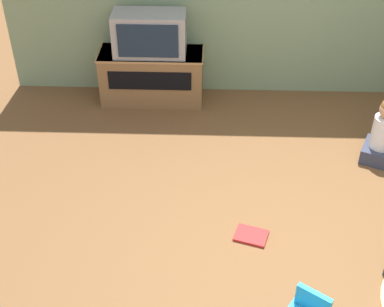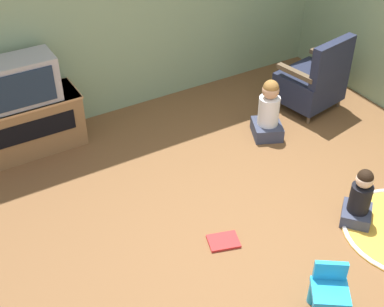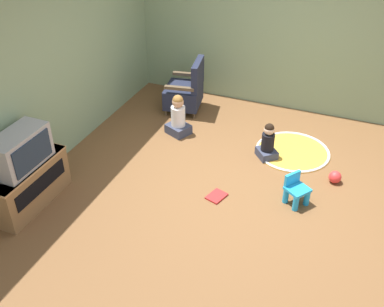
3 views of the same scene
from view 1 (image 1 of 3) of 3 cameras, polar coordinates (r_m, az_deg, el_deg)
The scene contains 5 objects.
ground_plane at distance 4.25m, azimuth 12.62°, elevation -10.41°, with size 30.00×30.00×0.00m, color brown.
tv_cabinet at distance 5.85m, azimuth -4.29°, elevation 8.30°, with size 1.11×0.46×0.56m.
television at distance 5.61m, azimuth -4.54°, elevation 12.62°, with size 0.74×0.38×0.44m.
child_watching_center at distance 5.20m, azimuth 19.73°, elevation 1.98°, with size 0.40×0.42×0.65m.
book at distance 4.30m, azimuth 6.33°, elevation -8.70°, with size 0.30×0.26×0.02m.
Camera 1 is at (-0.81, -2.86, 3.04)m, focal length 50.00 mm.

